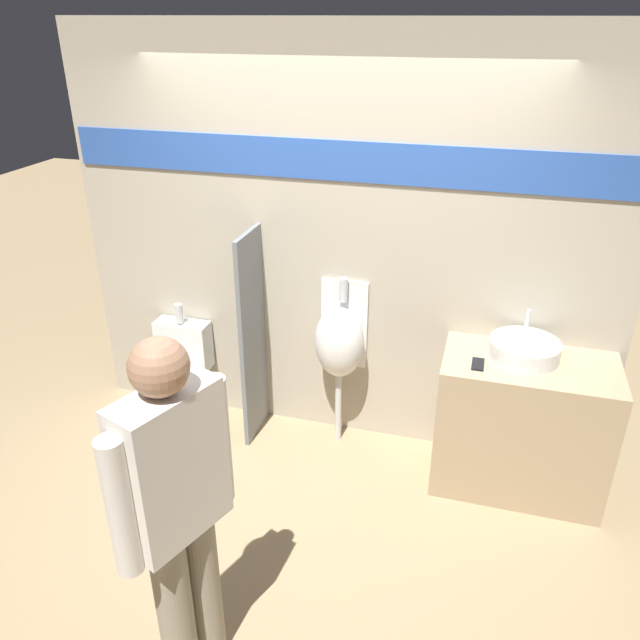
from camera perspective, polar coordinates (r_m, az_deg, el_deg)
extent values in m
plane|color=#997F5B|center=(4.20, -0.66, -13.97)|extent=(16.00, 16.00, 0.00)
cube|color=#B2A893|center=(4.02, 1.70, 6.45)|extent=(3.61, 0.06, 2.70)
cube|color=#2D56AD|center=(3.83, 1.68, 14.35)|extent=(3.54, 0.01, 0.24)
cube|color=tan|center=(4.07, 17.92, -9.14)|extent=(1.01, 0.55, 0.88)
cylinder|color=silver|center=(3.86, 18.18, -2.57)|extent=(0.41, 0.41, 0.11)
cylinder|color=silver|center=(3.93, 18.42, -0.02)|extent=(0.03, 0.03, 0.14)
cube|color=black|center=(3.73, 14.24, -3.93)|extent=(0.07, 0.14, 0.01)
cube|color=slate|center=(4.22, -6.18, -1.68)|extent=(0.03, 0.40, 1.49)
cylinder|color=silver|center=(4.35, 1.69, -7.87)|extent=(0.04, 0.04, 0.54)
ellipsoid|color=silver|center=(4.09, 1.78, -2.07)|extent=(0.33, 0.27, 0.50)
cube|color=silver|center=(4.17, 2.24, -0.34)|extent=(0.31, 0.02, 0.62)
cylinder|color=silver|center=(4.03, 2.17, 2.79)|extent=(0.06, 0.06, 0.16)
cylinder|color=silver|center=(4.62, -13.42, -7.65)|extent=(0.35, 0.35, 0.38)
torus|color=silver|center=(4.51, -13.68, -5.50)|extent=(0.37, 0.37, 0.04)
cube|color=silver|center=(4.63, -12.34, -2.15)|extent=(0.39, 0.16, 0.35)
cylinder|color=silver|center=(4.50, -12.77, 0.59)|extent=(0.06, 0.06, 0.14)
cylinder|color=gray|center=(3.01, -13.08, -24.54)|extent=(0.15, 0.15, 0.82)
cylinder|color=gray|center=(3.07, -10.62, -22.82)|extent=(0.15, 0.15, 0.82)
cube|color=silver|center=(2.53, -13.39, -12.78)|extent=(0.33, 0.47, 0.65)
cylinder|color=silver|center=(2.44, -17.79, -16.05)|extent=(0.10, 0.10, 0.60)
cylinder|color=silver|center=(2.67, -9.30, -10.81)|extent=(0.10, 0.10, 0.60)
sphere|color=#A87A5B|center=(2.28, -14.52, -4.18)|extent=(0.22, 0.22, 0.22)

